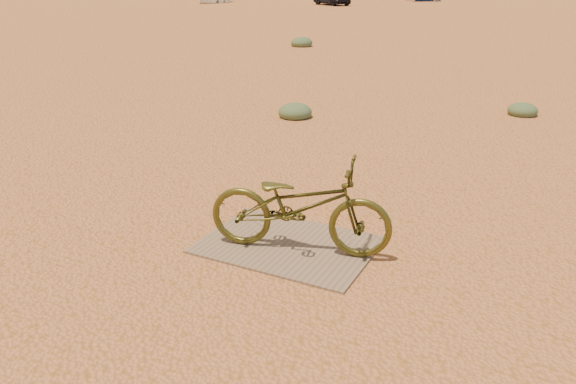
% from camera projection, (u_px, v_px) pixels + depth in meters
% --- Properties ---
extents(ground, '(120.00, 120.00, 0.00)m').
position_uv_depth(ground, '(229.00, 239.00, 5.43)').
color(ground, '#C2784E').
rests_on(ground, ground).
extents(plywood_board, '(1.58, 1.14, 0.02)m').
position_uv_depth(plywood_board, '(288.00, 245.00, 5.29)').
color(plywood_board, '#74614A').
rests_on(plywood_board, ground).
extents(bicycle, '(1.75, 0.96, 0.87)m').
position_uv_depth(bicycle, '(300.00, 206.00, 5.02)').
color(bicycle, '#434317').
rests_on(bicycle, plywood_board).
extents(kale_a, '(0.60, 0.60, 0.33)m').
position_uv_depth(kale_a, '(295.00, 117.00, 9.98)').
color(kale_a, '#546746').
rests_on(kale_a, ground).
extents(kale_b, '(0.52, 0.52, 0.29)m').
position_uv_depth(kale_b, '(522.00, 115.00, 10.14)').
color(kale_b, '#546746').
rests_on(kale_b, ground).
extents(kale_c, '(0.75, 0.75, 0.41)m').
position_uv_depth(kale_c, '(302.00, 46.00, 19.47)').
color(kale_c, '#546746').
rests_on(kale_c, ground).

